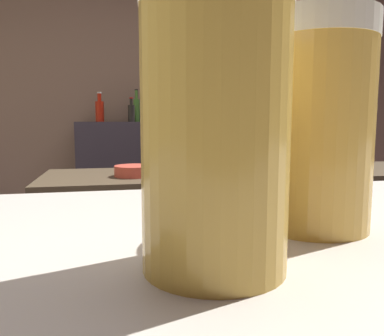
{
  "coord_description": "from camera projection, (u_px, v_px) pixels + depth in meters",
  "views": [
    {
      "loc": [
        -0.36,
        -1.22,
        1.16
      ],
      "look_at": [
        -0.26,
        -0.75,
        1.1
      ],
      "focal_mm": 35.65,
      "sensor_mm": 36.0,
      "label": 1
    }
  ],
  "objects": [
    {
      "name": "bottle_soy",
      "position": [
        137.0,
        109.0,
        3.08
      ],
      "size": [
        0.05,
        0.05,
        0.26
      ],
      "color": "#4C8C33",
      "rests_on": "back_shelf"
    },
    {
      "name": "knife_block",
      "position": [
        338.0,
        151.0,
        2.0
      ],
      "size": [
        0.1,
        0.08,
        0.26
      ],
      "color": "brown",
      "rests_on": "prep_counter"
    },
    {
      "name": "bottle_hot_sauce",
      "position": [
        142.0,
        109.0,
        3.17
      ],
      "size": [
        0.06,
        0.06,
        0.27
      ],
      "color": "#3C5E9D",
      "rests_on": "back_shelf"
    },
    {
      "name": "back_shelf",
      "position": [
        129.0,
        192.0,
        3.15
      ],
      "size": [
        0.81,
        0.36,
        1.16
      ],
      "primitive_type": "cube",
      "color": "#3A3440",
      "rests_on": "ground"
    },
    {
      "name": "bottle_vinegar",
      "position": [
        100.0,
        110.0,
        2.98
      ],
      "size": [
        0.07,
        0.07,
        0.23
      ],
      "color": "red",
      "rests_on": "back_shelf"
    },
    {
      "name": "wall_back",
      "position": [
        152.0,
        100.0,
        3.37
      ],
      "size": [
        5.2,
        0.1,
        2.7
      ],
      "primitive_type": "cube",
      "color": "#967760",
      "rests_on": "ground"
    },
    {
      "name": "bottle_olive_oil",
      "position": [
        131.0,
        112.0,
        3.0
      ],
      "size": [
        0.05,
        0.05,
        0.19
      ],
      "color": "black",
      "rests_on": "back_shelf"
    },
    {
      "name": "bartender",
      "position": [
        285.0,
        167.0,
        1.56
      ],
      "size": [
        0.5,
        0.56,
        1.68
      ],
      "rotation": [
        0.0,
        0.0,
        1.23
      ],
      "color": "#34363C",
      "rests_on": "ground"
    },
    {
      "name": "prep_counter",
      "position": [
        248.0,
        253.0,
        2.07
      ],
      "size": [
        2.1,
        0.6,
        0.9
      ],
      "primitive_type": "cube",
      "color": "#4A3C2A",
      "rests_on": "ground"
    },
    {
      "name": "pint_glass_near",
      "position": [
        215.0,
        126.0,
        0.2
      ],
      "size": [
        0.08,
        0.08,
        0.15
      ],
      "color": "gold",
      "rests_on": "bar_counter"
    },
    {
      "name": "chefs_knife",
      "position": [
        300.0,
        170.0,
        2.02
      ],
      "size": [
        0.24,
        0.11,
        0.01
      ],
      "primitive_type": "cube",
      "rotation": [
        0.0,
        0.0,
        -0.35
      ],
      "color": "silver",
      "rests_on": "prep_counter"
    },
    {
      "name": "mixing_bowl",
      "position": [
        134.0,
        171.0,
        1.82
      ],
      "size": [
        0.19,
        0.19,
        0.05
      ],
      "primitive_type": "cylinder",
      "color": "#D14C3B",
      "rests_on": "prep_counter"
    },
    {
      "name": "pint_glass_far",
      "position": [
        316.0,
        124.0,
        0.28
      ],
      "size": [
        0.08,
        0.08,
        0.15
      ],
      "color": "gold",
      "rests_on": "bar_counter"
    }
  ]
}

